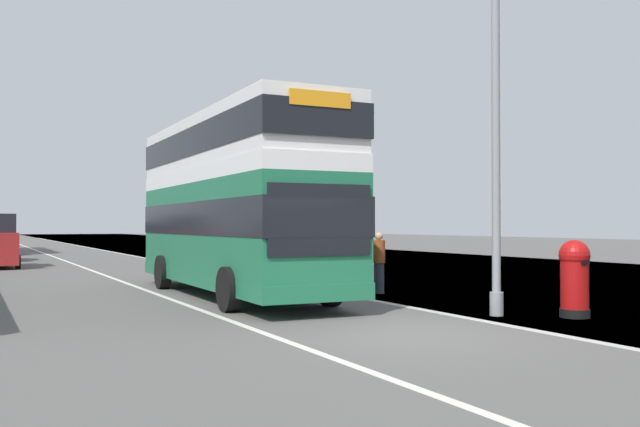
{
  "coord_description": "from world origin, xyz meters",
  "views": [
    {
      "loc": [
        -6.73,
        -10.34,
        1.92
      ],
      "look_at": [
        1.13,
        5.18,
        2.2
      ],
      "focal_mm": 39.38,
      "sensor_mm": 36.0,
      "label": 1
    }
  ],
  "objects_px": {
    "double_decker_bus": "(234,202)",
    "pedestrian_at_kerb": "(379,263)",
    "lamppost_foreground": "(496,128)",
    "red_pillar_postbox": "(574,275)",
    "roadworks_barrier": "(352,262)"
  },
  "relations": [
    {
      "from": "double_decker_bus",
      "to": "roadworks_barrier",
      "type": "distance_m",
      "value": 4.66
    },
    {
      "from": "lamppost_foreground",
      "to": "double_decker_bus",
      "type": "bearing_deg",
      "value": 118.87
    },
    {
      "from": "double_decker_bus",
      "to": "pedestrian_at_kerb",
      "type": "distance_m",
      "value": 4.36
    },
    {
      "from": "double_decker_bus",
      "to": "pedestrian_at_kerb",
      "type": "bearing_deg",
      "value": -17.44
    },
    {
      "from": "roadworks_barrier",
      "to": "pedestrian_at_kerb",
      "type": "height_order",
      "value": "pedestrian_at_kerb"
    },
    {
      "from": "double_decker_bus",
      "to": "roadworks_barrier",
      "type": "bearing_deg",
      "value": 13.19
    },
    {
      "from": "pedestrian_at_kerb",
      "to": "lamppost_foreground",
      "type": "bearing_deg",
      "value": -93.32
    },
    {
      "from": "roadworks_barrier",
      "to": "pedestrian_at_kerb",
      "type": "xyz_separation_m",
      "value": [
        -0.36,
        -2.19,
        0.1
      ]
    },
    {
      "from": "roadworks_barrier",
      "to": "lamppost_foreground",
      "type": "bearing_deg",
      "value": -95.15
    },
    {
      "from": "roadworks_barrier",
      "to": "double_decker_bus",
      "type": "bearing_deg",
      "value": -166.81
    },
    {
      "from": "red_pillar_postbox",
      "to": "pedestrian_at_kerb",
      "type": "height_order",
      "value": "pedestrian_at_kerb"
    },
    {
      "from": "lamppost_foreground",
      "to": "pedestrian_at_kerb",
      "type": "height_order",
      "value": "lamppost_foreground"
    },
    {
      "from": "red_pillar_postbox",
      "to": "roadworks_barrier",
      "type": "bearing_deg",
      "value": 94.06
    },
    {
      "from": "double_decker_bus",
      "to": "red_pillar_postbox",
      "type": "xyz_separation_m",
      "value": [
        4.79,
        -7.35,
        -1.66
      ]
    },
    {
      "from": "double_decker_bus",
      "to": "roadworks_barrier",
      "type": "relative_size",
      "value": 5.99
    }
  ]
}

